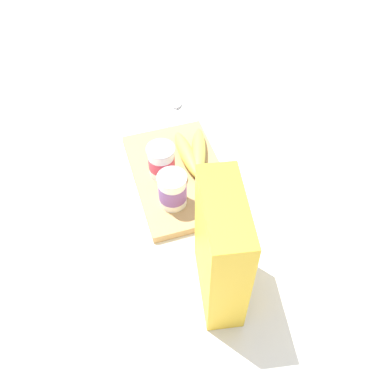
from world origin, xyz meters
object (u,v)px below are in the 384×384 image
(banana_bunch, at_px, (193,153))
(cereal_box, at_px, (221,251))
(yogurt_cup_front, at_px, (173,190))
(yogurt_cup_back, at_px, (161,161))
(spoon, at_px, (175,111))
(cutting_board, at_px, (179,176))

(banana_bunch, bearing_deg, cereal_box, 170.70)
(yogurt_cup_front, height_order, yogurt_cup_back, yogurt_cup_front)
(yogurt_cup_back, relative_size, spoon, 0.71)
(banana_bunch, xyz_separation_m, spoon, (0.21, -0.01, -0.03))
(yogurt_cup_front, relative_size, banana_bunch, 0.50)
(cereal_box, distance_m, yogurt_cup_back, 0.33)
(yogurt_cup_front, bearing_deg, spoon, -16.54)
(banana_bunch, bearing_deg, spoon, -3.37)
(banana_bunch, bearing_deg, cutting_board, 127.95)
(cereal_box, relative_size, banana_bunch, 1.59)
(yogurt_cup_front, distance_m, banana_bunch, 0.15)
(cutting_board, bearing_deg, cereal_box, 178.45)
(yogurt_cup_back, distance_m, spoon, 0.27)
(cutting_board, xyz_separation_m, yogurt_cup_back, (0.01, 0.04, 0.05))
(yogurt_cup_front, bearing_deg, cereal_box, -172.30)
(yogurt_cup_back, bearing_deg, yogurt_cup_front, -179.78)
(cereal_box, height_order, banana_bunch, cereal_box)
(cereal_box, bearing_deg, yogurt_cup_back, -164.26)
(cereal_box, bearing_deg, spoon, -176.80)
(spoon, bearing_deg, cutting_board, 166.33)
(cutting_board, distance_m, yogurt_cup_back, 0.07)
(yogurt_cup_back, height_order, banana_bunch, yogurt_cup_back)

